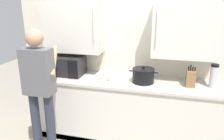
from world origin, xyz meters
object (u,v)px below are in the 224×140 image
microwave_oven (64,66)px  knife_block (190,78)px  stock_pot (143,76)px  wooden_spoon (105,79)px  person_figure (39,86)px  thermos_flask (214,76)px

microwave_oven → knife_block: size_ratio=2.50×
microwave_oven → stock_pot: size_ratio=1.86×
microwave_oven → wooden_spoon: microwave_oven is taller
knife_block → person_figure: (-1.74, -0.68, -0.02)m
microwave_oven → stock_pot: microwave_oven is taller
microwave_oven → person_figure: size_ratio=0.43×
knife_block → wooden_spoon: size_ratio=1.56×
microwave_oven → stock_pot: bearing=-2.5°
microwave_oven → thermos_flask: (2.05, -0.02, 0.02)m
wooden_spoon → thermos_flask: thermos_flask is taller
knife_block → wooden_spoon: knife_block is taller
stock_pot → person_figure: person_figure is taller
knife_block → person_figure: size_ratio=0.17×
stock_pot → knife_block: bearing=1.2°
stock_pot → person_figure: bearing=-149.8°
microwave_oven → thermos_flask: bearing=-0.5°
wooden_spoon → person_figure: bearing=-133.6°
knife_block → person_figure: bearing=-158.8°
wooden_spoon → thermos_flask: (1.40, 0.06, 0.14)m
stock_pot → knife_block: size_ratio=1.34×
stock_pot → knife_block: 0.60m
thermos_flask → person_figure: 2.13m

